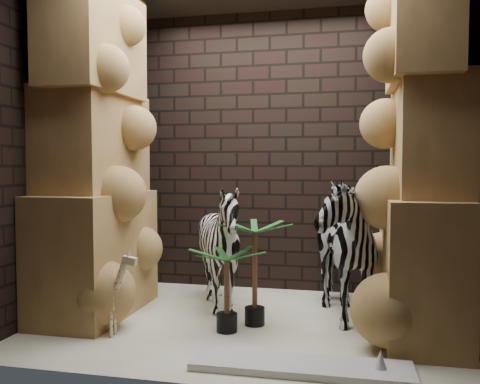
% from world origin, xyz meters
% --- Properties ---
extents(floor, '(3.50, 3.50, 0.00)m').
position_xyz_m(floor, '(0.00, 0.00, 0.00)').
color(floor, white).
rests_on(floor, ground).
extents(wall_back, '(3.50, 0.00, 3.50)m').
position_xyz_m(wall_back, '(0.00, 1.25, 1.50)').
color(wall_back, black).
rests_on(wall_back, ground).
extents(wall_front, '(3.50, 0.00, 3.50)m').
position_xyz_m(wall_front, '(0.00, -1.25, 1.50)').
color(wall_front, black).
rests_on(wall_front, ground).
extents(wall_left, '(0.00, 3.00, 3.00)m').
position_xyz_m(wall_left, '(-1.75, 0.00, 1.50)').
color(wall_left, black).
rests_on(wall_left, ground).
extents(wall_right, '(0.00, 3.00, 3.00)m').
position_xyz_m(wall_right, '(1.75, 0.00, 1.50)').
color(wall_right, black).
rests_on(wall_right, ground).
extents(rock_pillar_left, '(0.68, 1.30, 3.00)m').
position_xyz_m(rock_pillar_left, '(-1.40, 0.00, 1.50)').
color(rock_pillar_left, tan).
rests_on(rock_pillar_left, floor).
extents(rock_pillar_right, '(0.58, 1.25, 3.00)m').
position_xyz_m(rock_pillar_right, '(1.42, 0.00, 1.50)').
color(rock_pillar_right, tan).
rests_on(rock_pillar_right, floor).
extents(zebra_right, '(1.03, 1.39, 1.47)m').
position_xyz_m(zebra_right, '(0.71, 0.31, 0.73)').
color(zebra_right, white).
rests_on(zebra_right, floor).
extents(zebra_left, '(1.27, 1.41, 1.06)m').
position_xyz_m(zebra_left, '(-0.29, 0.30, 0.53)').
color(zebra_left, white).
rests_on(zebra_left, floor).
extents(giraffe_toy, '(0.36, 0.13, 0.70)m').
position_xyz_m(giraffe_toy, '(-1.05, -0.54, 0.35)').
color(giraffe_toy, beige).
rests_on(giraffe_toy, floor).
extents(palm_front, '(0.36, 0.36, 0.89)m').
position_xyz_m(palm_front, '(0.08, -0.02, 0.45)').
color(palm_front, '#104711').
rests_on(palm_front, floor).
extents(palm_back, '(0.36, 0.36, 0.69)m').
position_xyz_m(palm_back, '(-0.11, -0.24, 0.35)').
color(palm_back, '#104711').
rests_on(palm_back, floor).
extents(surfboard, '(1.46, 0.37, 0.05)m').
position_xyz_m(surfboard, '(0.56, -0.88, 0.03)').
color(surfboard, silver).
rests_on(surfboard, floor).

